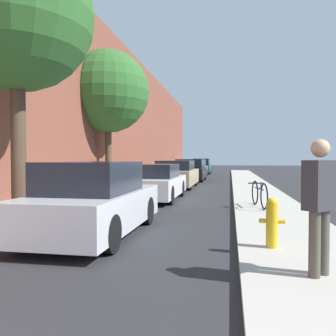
# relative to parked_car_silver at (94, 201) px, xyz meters

# --- Properties ---
(ground_plane) EXTENTS (120.00, 120.00, 0.00)m
(ground_plane) POSITION_rel_parked_car_silver_xyz_m (0.83, 8.88, -0.67)
(ground_plane) COLOR #28282B
(sidewalk_left) EXTENTS (2.00, 52.00, 0.12)m
(sidewalk_left) POSITION_rel_parked_car_silver_xyz_m (-2.07, 8.88, -0.61)
(sidewalk_left) COLOR #ADA89E
(sidewalk_left) RESTS_ON ground
(sidewalk_right) EXTENTS (2.00, 52.00, 0.12)m
(sidewalk_right) POSITION_rel_parked_car_silver_xyz_m (3.73, 8.88, -0.61)
(sidewalk_right) COLOR #ADA89E
(sidewalk_right) RESTS_ON ground
(building_facade_left) EXTENTS (0.70, 52.00, 7.67)m
(building_facade_left) POSITION_rel_parked_car_silver_xyz_m (-3.42, 8.88, 3.16)
(building_facade_left) COLOR brown
(building_facade_left) RESTS_ON ground
(parked_car_silver) EXTENTS (1.68, 3.97, 1.44)m
(parked_car_silver) POSITION_rel_parked_car_silver_xyz_m (0.00, 0.00, 0.00)
(parked_car_silver) COLOR black
(parked_car_silver) RESTS_ON ground
(parked_car_white) EXTENTS (1.71, 4.13, 1.29)m
(parked_car_white) POSITION_rel_parked_car_silver_xyz_m (-0.06, 5.83, -0.05)
(parked_car_white) COLOR black
(parked_car_white) RESTS_ON ground
(parked_car_champagne) EXTENTS (1.88, 4.67, 1.39)m
(parked_car_champagne) POSITION_rel_parked_car_silver_xyz_m (-0.12, 11.13, -0.00)
(parked_car_champagne) COLOR black
(parked_car_champagne) RESTS_ON ground
(parked_car_black) EXTENTS (1.91, 4.25, 1.45)m
(parked_car_black) POSITION_rel_parked_car_silver_xyz_m (-0.01, 16.59, 0.01)
(parked_car_black) COLOR black
(parked_car_black) RESTS_ON ground
(parked_car_grey) EXTENTS (1.74, 4.10, 1.40)m
(parked_car_grey) POSITION_rel_parked_car_silver_xyz_m (-0.18, 22.07, -0.01)
(parked_car_grey) COLOR black
(parked_car_grey) RESTS_ON ground
(parked_car_teal) EXTENTS (1.68, 4.20, 1.48)m
(parked_car_teal) POSITION_rel_parked_car_silver_xyz_m (-0.10, 27.11, 0.03)
(parked_car_teal) COLOR black
(parked_car_teal) RESTS_ON ground
(street_tree_near) EXTENTS (3.20, 3.20, 6.00)m
(street_tree_near) POSITION_rel_parked_car_silver_xyz_m (-1.79, 0.26, 3.82)
(street_tree_near) COLOR #4C3A2B
(street_tree_near) RESTS_ON sidewalk_left
(street_tree_far) EXTENTS (3.52, 3.52, 6.00)m
(street_tree_far) POSITION_rel_parked_car_silver_xyz_m (-2.56, 7.81, 3.68)
(street_tree_far) COLOR #4C3A2B
(street_tree_far) RESTS_ON sidewalk_left
(fire_hydrant) EXTENTS (0.39, 0.18, 0.78)m
(fire_hydrant) POSITION_rel_parked_car_silver_xyz_m (3.25, -0.82, -0.15)
(fire_hydrant) COLOR gold
(fire_hydrant) RESTS_ON sidewalk_right
(pedestrian) EXTENTS (0.45, 0.44, 1.61)m
(pedestrian) POSITION_rel_parked_car_silver_xyz_m (3.64, -2.06, 0.36)
(pedestrian) COLOR #4C473D
(pedestrian) RESTS_ON sidewalk_right
(bicycle) EXTENTS (0.45, 1.74, 0.72)m
(bicycle) POSITION_rel_parked_car_silver_xyz_m (3.43, 3.76, -0.18)
(bicycle) COLOR black
(bicycle) RESTS_ON sidewalk_right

